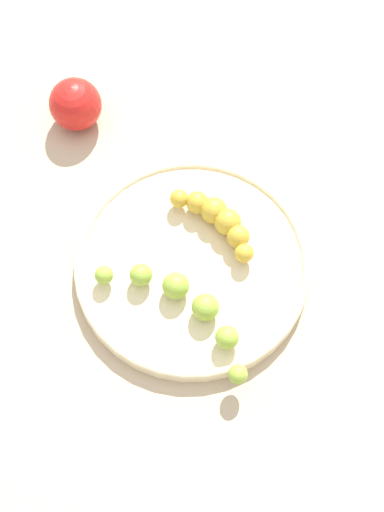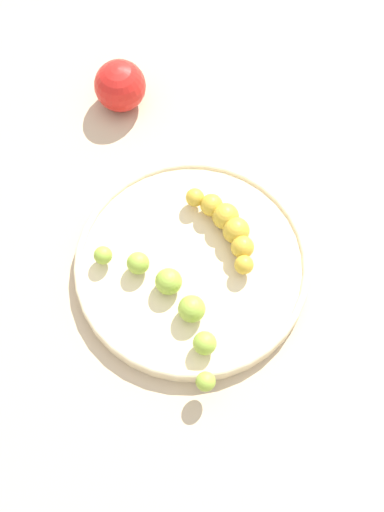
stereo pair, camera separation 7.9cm
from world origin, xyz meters
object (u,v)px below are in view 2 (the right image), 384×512
object	(u,v)px
fruit_bowl	(192,264)
banana_green	(172,301)
banana_spotted	(227,225)
apple_red	(120,86)

from	to	relation	value
fruit_bowl	banana_green	world-z (taller)	banana_green
banana_spotted	banana_green	bearing A→B (deg)	-156.50
apple_red	fruit_bowl	bearing A→B (deg)	-129.54
banana_green	banana_spotted	bearing A→B (deg)	17.37
banana_green	banana_spotted	xyz separation A→B (m)	(0.12, -0.01, 0.00)
banana_green	fruit_bowl	bearing A→B (deg)	29.17
fruit_bowl	banana_green	distance (m)	0.07
fruit_bowl	apple_red	xyz separation A→B (m)	(0.18, 0.21, 0.02)
banana_spotted	apple_red	size ratio (longest dim) A/B	1.69
banana_green	apple_red	bearing A→B (deg)	64.98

